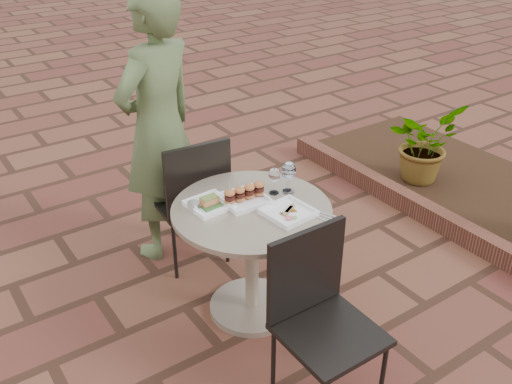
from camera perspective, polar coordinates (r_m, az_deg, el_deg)
ground at (r=3.53m, az=2.37°, el=-12.59°), size 60.00×60.00×0.00m
cafe_table at (r=3.31m, az=-0.43°, el=-5.23°), size 0.90×0.90×0.73m
chair_far at (r=3.71m, az=-6.33°, el=-0.08°), size 0.48×0.48×0.93m
chair_near at (r=2.79m, az=6.26°, el=-11.36°), size 0.44×0.44×0.93m
diner at (r=3.76m, az=-9.71°, el=6.32°), size 0.78×0.65×1.83m
plate_salmon at (r=3.19m, az=-4.66°, el=-1.18°), size 0.24×0.24×0.06m
plate_sliders at (r=3.22m, az=-1.16°, el=-0.35°), size 0.26×0.26×0.16m
plate_tuna at (r=3.11m, az=3.24°, el=-2.01°), size 0.27×0.27×0.03m
wine_glass_right at (r=3.27m, az=3.30°, el=2.12°), size 0.08×0.08×0.19m
wine_glass_mid at (r=3.26m, az=1.84°, el=1.65°), size 0.07×0.07×0.16m
wine_glass_far at (r=3.30m, az=3.15°, el=1.77°), size 0.06×0.06×0.15m
steel_ramekin at (r=3.16m, az=-6.25°, el=-1.43°), size 0.09×0.09×0.05m
cutlery_set at (r=3.13m, az=6.13°, el=-2.19°), size 0.16×0.23×0.00m
planter_curb at (r=4.60m, az=16.32°, el=-1.76°), size 0.12×3.00×0.15m
mulch_bed at (r=5.13m, az=21.36°, el=0.15°), size 1.30×3.00×0.06m
potted_plant_a at (r=4.97m, az=16.39°, el=4.73°), size 0.68×0.62×0.66m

